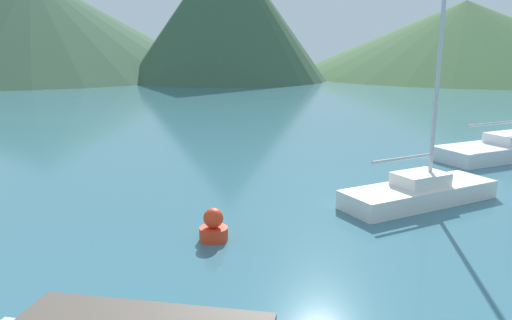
# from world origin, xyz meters

# --- Properties ---
(sailboat_inner) EXTENTS (5.11, 3.75, 7.86)m
(sailboat_inner) POSITION_xyz_m (4.49, 13.59, 0.42)
(sailboat_inner) COLOR white
(sailboat_inner) RESTS_ON ground_plane
(buoy_marker) EXTENTS (0.70, 0.70, 0.80)m
(buoy_marker) POSITION_xyz_m (-1.35, 10.62, 0.33)
(buoy_marker) COLOR red
(buoy_marker) RESTS_ON ground_plane
(hill_west) EXTENTS (53.07, 53.07, 14.71)m
(hill_west) POSITION_xyz_m (-33.83, 74.13, 7.35)
(hill_west) COLOR #38563D
(hill_west) RESTS_ON ground_plane
(hill_central) EXTENTS (25.56, 25.56, 17.55)m
(hill_central) POSITION_xyz_m (-4.90, 65.11, 8.77)
(hill_central) COLOR #38563D
(hill_central) RESTS_ON ground_plane
(hill_east) EXTENTS (50.55, 50.55, 10.76)m
(hill_east) POSITION_xyz_m (29.23, 75.36, 5.38)
(hill_east) COLOR #3D6038
(hill_east) RESTS_ON ground_plane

